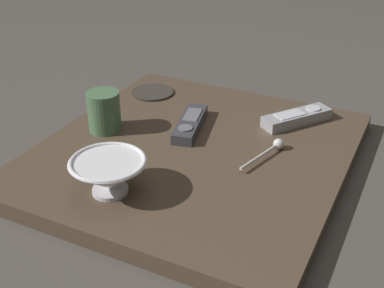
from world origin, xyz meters
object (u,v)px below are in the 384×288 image
at_px(tv_remote_near, 190,124).
at_px(tv_remote_far, 297,118).
at_px(coffee_mug, 104,111).
at_px(teaspoon, 274,147).
at_px(cereal_bowl, 109,174).
at_px(drink_coaster, 152,92).

distance_m(tv_remote_near, tv_remote_far, 0.24).
bearing_deg(coffee_mug, tv_remote_far, 30.75).
height_order(teaspoon, tv_remote_near, tv_remote_near).
relative_size(cereal_bowl, drink_coaster, 1.29).
bearing_deg(tv_remote_near, teaspoon, -5.41).
relative_size(cereal_bowl, teaspoon, 1.01).
bearing_deg(cereal_bowl, tv_remote_far, 62.06).
height_order(tv_remote_near, drink_coaster, tv_remote_near).
distance_m(coffee_mug, teaspoon, 0.37).
distance_m(teaspoon, tv_remote_near, 0.20).
distance_m(coffee_mug, tv_remote_far, 0.43).
xyz_separation_m(teaspoon, tv_remote_far, (0.00, 0.15, 0.00)).
bearing_deg(coffee_mug, teaspoon, 10.82).
bearing_deg(cereal_bowl, teaspoon, 50.95).
bearing_deg(drink_coaster, tv_remote_far, -0.08).
relative_size(teaspoon, tv_remote_near, 0.79).
relative_size(cereal_bowl, tv_remote_near, 0.79).
height_order(teaspoon, drink_coaster, teaspoon).
bearing_deg(drink_coaster, cereal_bowl, -69.37).
xyz_separation_m(teaspoon, tv_remote_near, (-0.20, 0.02, 0.00)).
height_order(cereal_bowl, drink_coaster, cereal_bowl).
distance_m(coffee_mug, drink_coaster, 0.22).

